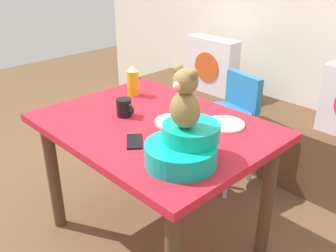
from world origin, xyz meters
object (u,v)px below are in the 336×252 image
at_px(cell_phone, 134,141).
at_px(dinner_plate_far, 225,124).
at_px(book_stack, 247,97).
at_px(teddy_bear, 185,100).
at_px(dinner_plate_near, 174,122).
at_px(coffee_mug, 124,108).
at_px(dining_table, 154,143).
at_px(ketchup_bottle, 133,81).
at_px(pillow_floral_left, 212,65).
at_px(highchair, 228,115).
at_px(infant_seat_teal, 184,147).

bearing_deg(cell_phone, dinner_plate_far, 17.24).
xyz_separation_m(book_stack, cell_phone, (0.34, -1.39, 0.25)).
height_order(teddy_bear, dinner_plate_near, teddy_bear).
distance_m(teddy_bear, dinner_plate_far, 0.50).
height_order(coffee_mug, dinner_plate_far, coffee_mug).
bearing_deg(dining_table, teddy_bear, -24.26).
height_order(book_stack, ketchup_bottle, ketchup_bottle).
height_order(pillow_floral_left, book_stack, pillow_floral_left).
xyz_separation_m(teddy_bear, coffee_mug, (-0.55, 0.12, -0.23)).
relative_size(dining_table, highchair, 1.48).
bearing_deg(dinner_plate_far, ketchup_bottle, -174.99).
height_order(pillow_floral_left, highchair, pillow_floral_left).
height_order(book_stack, cell_phone, cell_phone).
bearing_deg(pillow_floral_left, dining_table, -63.20).
relative_size(dining_table, coffee_mug, 9.72).
distance_m(pillow_floral_left, book_stack, 0.39).
relative_size(ketchup_bottle, coffee_mug, 1.54).
bearing_deg(book_stack, dinner_plate_near, -74.03).
relative_size(infant_seat_teal, cell_phone, 2.29).
relative_size(highchair, coffee_mug, 6.58).
height_order(teddy_bear, dinner_plate_far, teddy_bear).
relative_size(pillow_floral_left, dining_table, 0.38).
bearing_deg(infant_seat_teal, teddy_bear, -90.00).
bearing_deg(dinner_plate_near, teddy_bear, -38.96).
relative_size(ketchup_bottle, dinner_plate_near, 0.92).
xyz_separation_m(pillow_floral_left, highchair, (0.49, -0.42, -0.16)).
bearing_deg(cell_phone, dinner_plate_near, 43.13).
height_order(pillow_floral_left, cell_phone, pillow_floral_left).
relative_size(coffee_mug, cell_phone, 0.83).
relative_size(dinner_plate_far, cell_phone, 1.39).
xyz_separation_m(dinner_plate_near, dinner_plate_far, (0.20, 0.16, 0.00)).
xyz_separation_m(highchair, coffee_mug, (-0.08, -0.80, 0.27)).
xyz_separation_m(infant_seat_teal, coffee_mug, (-0.55, 0.12, -0.02)).
relative_size(highchair, cell_phone, 5.49).
bearing_deg(ketchup_bottle, dinner_plate_far, 5.01).
xyz_separation_m(ketchup_bottle, cell_phone, (0.48, -0.38, -0.08)).
xyz_separation_m(dining_table, highchair, (-0.10, 0.75, -0.11)).
height_order(highchair, infant_seat_teal, infant_seat_teal).
bearing_deg(pillow_floral_left, infant_seat_teal, -54.22).
bearing_deg(dining_table, dinner_plate_near, 46.41).
distance_m(book_stack, dining_table, 1.22).
xyz_separation_m(coffee_mug, cell_phone, (0.27, -0.15, -0.04)).
bearing_deg(ketchup_bottle, coffee_mug, -47.83).
relative_size(ketchup_bottle, dinner_plate_far, 0.92).
xyz_separation_m(teddy_bear, dinner_plate_far, (-0.11, 0.40, -0.27)).
relative_size(teddy_bear, dinner_plate_near, 1.25).
relative_size(teddy_bear, coffee_mug, 2.08).
height_order(pillow_floral_left, dinner_plate_near, pillow_floral_left).
relative_size(highchair, teddy_bear, 3.16).
height_order(dinner_plate_near, dinner_plate_far, same).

